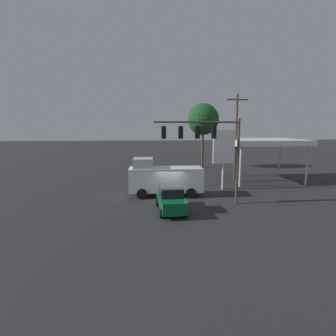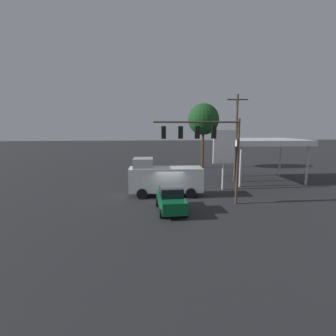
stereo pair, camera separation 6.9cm
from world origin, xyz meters
name	(u,v)px [view 1 (the left image)]	position (x,y,z in m)	size (l,w,h in m)	color
ground_plane	(170,200)	(0.00, 0.00, 0.00)	(200.00, 200.00, 0.00)	#262628
traffic_signal_assembly	(205,140)	(-2.67, 1.63, 5.39)	(7.04, 0.43, 7.13)	#473828
utility_pole	(236,137)	(-8.34, -7.01, 5.32)	(2.40, 0.26, 10.07)	#473828
gas_station_canopy	(263,142)	(-11.87, -7.48, 4.62)	(8.78, 7.10, 4.98)	silver
price_sign	(224,149)	(-5.84, -3.44, 4.22)	(2.22, 0.27, 6.13)	#B7B7BC
delivery_truck	(164,178)	(0.44, -1.55, 1.69)	(6.87, 2.73, 3.58)	silver
sedan_waiting	(171,199)	(0.25, 3.11, 0.95)	(2.22, 4.48, 1.93)	#0C592D
street_tree	(203,119)	(-6.97, -18.08, 7.55)	(4.85, 4.85, 10.01)	#4C331E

